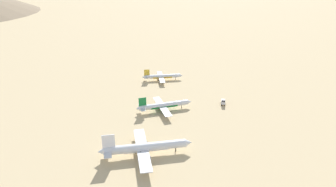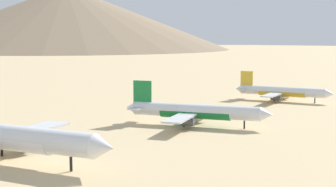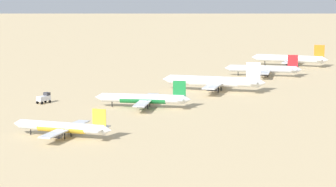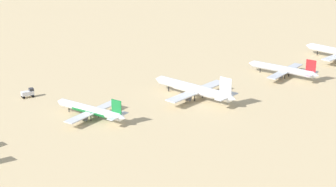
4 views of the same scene
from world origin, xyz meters
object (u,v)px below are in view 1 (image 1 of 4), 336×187
object	(u,v)px
parked_jet_2	(145,147)
parked_jet_3	(164,105)
service_truck	(223,102)
parked_jet_4	(162,76)

from	to	relation	value
parked_jet_2	parked_jet_3	size ratio (longest dim) A/B	1.24
service_truck	parked_jet_4	bearing A→B (deg)	123.75
parked_jet_3	parked_jet_4	world-z (taller)	parked_jet_3
parked_jet_2	service_truck	distance (m)	70.39
parked_jet_3	service_truck	distance (m)	38.09
parked_jet_2	parked_jet_3	world-z (taller)	parked_jet_2
parked_jet_2	service_truck	bearing A→B (deg)	42.40
parked_jet_3	parked_jet_2	bearing A→B (deg)	-107.44
service_truck	parked_jet_3	bearing A→B (deg)	-175.65
parked_jet_3	parked_jet_4	xyz separation A→B (m)	(5.20, 51.91, -0.32)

